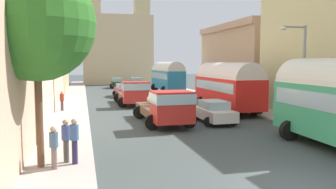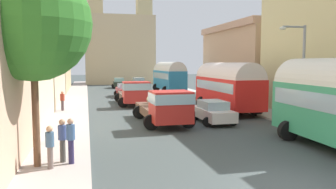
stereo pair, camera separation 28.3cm
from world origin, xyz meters
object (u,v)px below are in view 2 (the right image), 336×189
car_0 (125,90)px  car_1 (119,83)px  parked_bus_1 (227,85)px  parked_bus_2 (169,75)px  streetlamp_near (300,67)px  cargo_truck_0 (165,106)px  car_3 (138,83)px  pedestrian_0 (62,100)px  pedestrian_1 (50,145)px  pedestrian_2 (62,139)px  pedestrian_3 (71,139)px  cargo_truck_1 (134,93)px  car_2 (213,112)px

car_0 → car_1: size_ratio=1.15×
parked_bus_1 → parked_bus_2: bearing=90.8°
streetlamp_near → cargo_truck_0: bearing=160.6°
car_1 → car_0: bearing=-92.4°
car_3 → pedestrian_0: pedestrian_0 is taller
pedestrian_1 → pedestrian_2: pedestrian_2 is taller
pedestrian_0 → streetlamp_near: size_ratio=0.28×
parked_bus_1 → car_1: bearing=102.3°
pedestrian_0 → car_1: bearing=75.0°
pedestrian_1 → pedestrian_2: (0.38, 0.76, 0.05)m
pedestrian_0 → streetlamp_near: streetlamp_near is taller
parked_bus_2 → pedestrian_3: bearing=-109.8°
car_1 → parked_bus_1: bearing=-77.7°
cargo_truck_1 → car_0: (0.08, 8.38, -0.41)m
car_1 → pedestrian_1: bearing=-98.6°
pedestrian_2 → parked_bus_1: bearing=45.7°
car_0 → car_2: 19.06m
parked_bus_1 → car_1: 28.54m
car_0 → car_2: size_ratio=1.06×
parked_bus_2 → parked_bus_1: bearing=-89.2°
parked_bus_2 → pedestrian_1: 33.93m
streetlamp_near → cargo_truck_1: bearing=121.8°
pedestrian_3 → parked_bus_1: bearing=47.1°
car_2 → car_3: size_ratio=1.04×
car_2 → streetlamp_near: (4.37, -2.81, 2.93)m
car_1 → pedestrian_3: 40.65m
parked_bus_2 → car_0: bearing=-143.4°
parked_bus_1 → pedestrian_3: (-11.54, -12.42, -1.07)m
pedestrian_0 → cargo_truck_0: bearing=-48.1°
cargo_truck_1 → car_0: 8.39m
pedestrian_1 → pedestrian_2: 0.85m
parked_bus_1 → pedestrian_1: size_ratio=4.92×
parked_bus_1 → car_0: size_ratio=1.89×
pedestrian_3 → streetlamp_near: bearing=21.1°
pedestrian_0 → pedestrian_2: 14.82m
cargo_truck_1 → pedestrian_1: 19.42m
car_3 → pedestrian_0: size_ratio=2.36×
parked_bus_2 → car_0: (-6.37, -4.72, -1.46)m
cargo_truck_0 → pedestrian_1: bearing=-126.5°
cargo_truck_1 → pedestrian_2: (-5.13, -17.85, -0.13)m
cargo_truck_0 → pedestrian_1: 10.16m
parked_bus_2 → car_3: (-2.96, 7.68, -1.40)m
car_0 → pedestrian_0: pedestrian_0 is taller
pedestrian_1 → pedestrian_3: pedestrian_3 is taller
car_3 → pedestrian_1: size_ratio=2.35×
parked_bus_2 → car_1: bearing=122.7°
parked_bus_1 → pedestrian_0: size_ratio=4.95×
parked_bus_1 → streetlamp_near: streetlamp_near is taller
car_2 → car_3: 31.10m
car_3 → pedestrian_1: (-9.00, -39.41, 0.17)m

